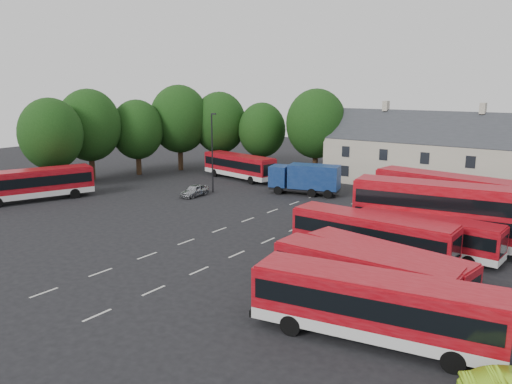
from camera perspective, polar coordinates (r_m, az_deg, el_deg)
ground at (r=40.76m, az=-6.03°, el=-4.98°), size 140.00×140.00×0.00m
lane_markings at (r=40.70m, az=-1.51°, el=-4.94°), size 5.15×33.80×0.01m
treeline at (r=67.49m, az=-8.33°, el=7.54°), size 29.92×32.59×12.01m
terrace_houses at (r=60.65m, az=24.05°, el=3.42°), size 35.70×7.13×10.06m
bus_row_a at (r=24.58m, az=13.32°, el=-12.20°), size 11.85×4.55×3.27m
bus_row_b at (r=28.57m, az=12.19°, el=-9.05°), size 10.41×2.50×2.94m
bus_row_c at (r=30.12m, az=14.54°, el=-8.15°), size 10.35×3.87×2.86m
bus_row_d at (r=35.45m, az=13.08°, el=-4.61°), size 11.40×2.86×3.21m
bus_row_e at (r=37.75m, az=19.10°, el=-4.31°), size 10.13×2.93×2.83m
bus_dd_south at (r=39.56m, az=19.79°, el=-2.01°), size 12.17×4.42×4.88m
bus_dd_north at (r=44.07m, az=20.79°, el=-0.76°), size 11.89×4.26×4.77m
bus_west at (r=57.09m, az=-24.07°, el=1.04°), size 6.51×11.97×3.33m
bus_north at (r=64.28m, az=-1.95°, el=3.15°), size 11.48×4.65×3.17m
box_truck at (r=55.45m, az=5.67°, el=1.63°), size 8.06×4.34×3.37m
silver_car at (r=54.97m, az=-7.05°, el=0.17°), size 1.78×3.86×1.28m
lamppost at (r=56.15m, az=-5.01°, el=4.73°), size 0.62×0.33×8.91m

